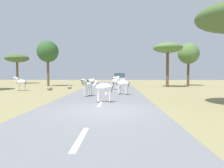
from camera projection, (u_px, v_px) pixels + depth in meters
ground_plane at (106, 112)px, 9.24m from camera, size 90.00×90.00×0.00m
road at (96, 111)px, 9.25m from camera, size 6.00×64.00×0.05m
lane_markings at (94, 115)px, 8.25m from camera, size 0.16×56.00×0.01m
zebra_0 at (87, 85)px, 14.96m from camera, size 0.81×1.35×1.36m
zebra_1 at (102, 88)px, 11.83m from camera, size 1.52×0.57×1.44m
zebra_2 at (122, 84)px, 16.17m from camera, size 1.46×0.93×1.48m
zebra_3 at (21, 82)px, 20.31m from camera, size 1.54×0.58×1.46m
zebra_4 at (115, 81)px, 21.28m from camera, size 0.99×1.42×1.47m
car_0 at (119, 79)px, 33.12m from camera, size 2.06×4.36×1.74m
tree_0 at (17, 58)px, 34.70m from camera, size 3.96×3.96×5.05m
tree_1 at (168, 48)px, 25.70m from camera, size 3.71×3.71×5.66m
tree_3 at (189, 54)px, 28.35m from camera, size 2.95×2.95×6.03m
tree_4 at (48, 52)px, 27.48m from camera, size 2.91×2.91×6.19m
bush_0 at (85, 83)px, 30.02m from camera, size 1.18×1.06×0.71m
bush_2 at (91, 81)px, 35.28m from camera, size 1.44×1.30×0.86m
rock_0 at (69, 87)px, 23.13m from camera, size 0.53×0.47×0.36m
rock_1 at (50, 89)px, 20.92m from camera, size 0.56×0.58×0.35m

